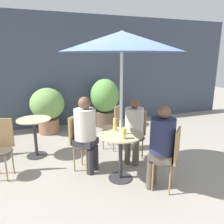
{
  "coord_description": "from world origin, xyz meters",
  "views": [
    {
      "loc": [
        -1.05,
        -2.85,
        1.9
      ],
      "look_at": [
        0.13,
        0.46,
        1.0
      ],
      "focal_mm": 35.0,
      "sensor_mm": 36.0,
      "label": 1
    }
  ],
  "objects_px": {
    "seated_person_0": "(161,141)",
    "potted_plant_1": "(105,99)",
    "cafe_table_near": "(121,146)",
    "bistro_chair_3": "(2,143)",
    "seated_person_1": "(134,125)",
    "bistro_chair_2": "(79,138)",
    "umbrella": "(122,42)",
    "beer_glass_1": "(124,134)",
    "cafe_table_far": "(35,130)",
    "potted_plant_0": "(48,107)",
    "bistro_chair_1": "(136,131)",
    "bistro_chair_4": "(115,123)",
    "bistro_chair_0": "(171,154)",
    "beer_glass_0": "(115,124)",
    "seated_person_2": "(86,128)"
  },
  "relations": [
    {
      "from": "bistro_chair_2",
      "to": "seated_person_2",
      "type": "height_order",
      "value": "seated_person_2"
    },
    {
      "from": "bistro_chair_2",
      "to": "bistro_chair_3",
      "type": "distance_m",
      "value": 1.21
    },
    {
      "from": "bistro_chair_1",
      "to": "bistro_chair_2",
      "type": "relative_size",
      "value": 1.0
    },
    {
      "from": "potted_plant_0",
      "to": "bistro_chair_4",
      "type": "bearing_deg",
      "value": -51.26
    },
    {
      "from": "bistro_chair_3",
      "to": "umbrella",
      "type": "xyz_separation_m",
      "value": [
        1.74,
        -0.74,
        1.53
      ]
    },
    {
      "from": "bistro_chair_1",
      "to": "beer_glass_0",
      "type": "height_order",
      "value": "beer_glass_0"
    },
    {
      "from": "beer_glass_1",
      "to": "potted_plant_1",
      "type": "xyz_separation_m",
      "value": [
        0.64,
        2.9,
        -0.07
      ]
    },
    {
      "from": "cafe_table_far",
      "to": "seated_person_0",
      "type": "xyz_separation_m",
      "value": [
        1.69,
        -1.74,
        0.2
      ]
    },
    {
      "from": "seated_person_0",
      "to": "seated_person_2",
      "type": "bearing_deg",
      "value": -90.0
    },
    {
      "from": "bistro_chair_4",
      "to": "seated_person_2",
      "type": "height_order",
      "value": "seated_person_2"
    },
    {
      "from": "seated_person_1",
      "to": "cafe_table_near",
      "type": "bearing_deg",
      "value": -90.0
    },
    {
      "from": "seated_person_0",
      "to": "seated_person_1",
      "type": "relative_size",
      "value": 1.06
    },
    {
      "from": "bistro_chair_0",
      "to": "umbrella",
      "type": "relative_size",
      "value": 0.42
    },
    {
      "from": "cafe_table_near",
      "to": "bistro_chair_4",
      "type": "bearing_deg",
      "value": 74.21
    },
    {
      "from": "cafe_table_far",
      "to": "beer_glass_1",
      "type": "distance_m",
      "value": 1.96
    },
    {
      "from": "bistro_chair_1",
      "to": "bistro_chair_2",
      "type": "xyz_separation_m",
      "value": [
        -1.08,
        -0.02,
        0.0
      ]
    },
    {
      "from": "bistro_chair_2",
      "to": "bistro_chair_4",
      "type": "xyz_separation_m",
      "value": [
        0.86,
        0.57,
        0.0
      ]
    },
    {
      "from": "bistro_chair_0",
      "to": "bistro_chair_4",
      "type": "xyz_separation_m",
      "value": [
        -0.24,
        1.63,
        0.0
      ]
    },
    {
      "from": "seated_person_2",
      "to": "bistro_chair_0",
      "type": "bearing_deg",
      "value": -90.0
    },
    {
      "from": "bistro_chair_0",
      "to": "bistro_chair_2",
      "type": "bearing_deg",
      "value": -90.0
    },
    {
      "from": "cafe_table_near",
      "to": "cafe_table_far",
      "type": "distance_m",
      "value": 1.81
    },
    {
      "from": "beer_glass_1",
      "to": "umbrella",
      "type": "relative_size",
      "value": 0.07
    },
    {
      "from": "cafe_table_near",
      "to": "seated_person_1",
      "type": "bearing_deg",
      "value": 45.92
    },
    {
      "from": "seated_person_0",
      "to": "potted_plant_1",
      "type": "bearing_deg",
      "value": -138.98
    },
    {
      "from": "cafe_table_far",
      "to": "bistro_chair_2",
      "type": "distance_m",
      "value": 1.05
    },
    {
      "from": "bistro_chair_1",
      "to": "potted_plant_1",
      "type": "bearing_deg",
      "value": 131.95
    },
    {
      "from": "potted_plant_1",
      "to": "potted_plant_0",
      "type": "bearing_deg",
      "value": -177.36
    },
    {
      "from": "bistro_chair_0",
      "to": "seated_person_0",
      "type": "bearing_deg",
      "value": -90.0
    },
    {
      "from": "bistro_chair_2",
      "to": "potted_plant_1",
      "type": "height_order",
      "value": "potted_plant_1"
    },
    {
      "from": "bistro_chair_4",
      "to": "beer_glass_0",
      "type": "height_order",
      "value": "beer_glass_0"
    },
    {
      "from": "cafe_table_far",
      "to": "umbrella",
      "type": "distance_m",
      "value": 2.38
    },
    {
      "from": "bistro_chair_0",
      "to": "beer_glass_1",
      "type": "bearing_deg",
      "value": -75.76
    },
    {
      "from": "bistro_chair_0",
      "to": "potted_plant_1",
      "type": "bearing_deg",
      "value": -137.03
    },
    {
      "from": "cafe_table_far",
      "to": "beer_glass_1",
      "type": "bearing_deg",
      "value": -51.22
    },
    {
      "from": "seated_person_2",
      "to": "bistro_chair_1",
      "type": "bearing_deg",
      "value": -38.97
    },
    {
      "from": "beer_glass_1",
      "to": "umbrella",
      "type": "xyz_separation_m",
      "value": [
        0.03,
        0.2,
        1.26
      ]
    },
    {
      "from": "potted_plant_1",
      "to": "umbrella",
      "type": "distance_m",
      "value": 3.07
    },
    {
      "from": "cafe_table_near",
      "to": "bistro_chair_3",
      "type": "height_order",
      "value": "bistro_chair_3"
    },
    {
      "from": "cafe_table_near",
      "to": "bistro_chair_3",
      "type": "xyz_separation_m",
      "value": [
        -1.74,
        0.74,
        0.0
      ]
    },
    {
      "from": "cafe_table_near",
      "to": "beer_glass_0",
      "type": "relative_size",
      "value": 3.83
    },
    {
      "from": "bistro_chair_0",
      "to": "potted_plant_0",
      "type": "relative_size",
      "value": 0.82
    },
    {
      "from": "bistro_chair_3",
      "to": "bistro_chair_4",
      "type": "relative_size",
      "value": 1.0
    },
    {
      "from": "bistro_chair_3",
      "to": "bistro_chair_2",
      "type": "bearing_deg",
      "value": 8.54
    },
    {
      "from": "cafe_table_far",
      "to": "umbrella",
      "type": "xyz_separation_m",
      "value": [
        1.25,
        -1.31,
        1.55
      ]
    },
    {
      "from": "cafe_table_near",
      "to": "potted_plant_1",
      "type": "relative_size",
      "value": 0.57
    },
    {
      "from": "cafe_table_far",
      "to": "bistro_chair_1",
      "type": "xyz_separation_m",
      "value": [
        1.78,
        -0.76,
        0.02
      ]
    },
    {
      "from": "bistro_chair_1",
      "to": "potted_plant_1",
      "type": "height_order",
      "value": "potted_plant_1"
    },
    {
      "from": "cafe_table_far",
      "to": "bistro_chair_0",
      "type": "relative_size",
      "value": 0.8
    },
    {
      "from": "bistro_chair_2",
      "to": "bistro_chair_4",
      "type": "relative_size",
      "value": 1.0
    },
    {
      "from": "bistro_chair_1",
      "to": "seated_person_1",
      "type": "distance_m",
      "value": 0.21
    }
  ]
}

